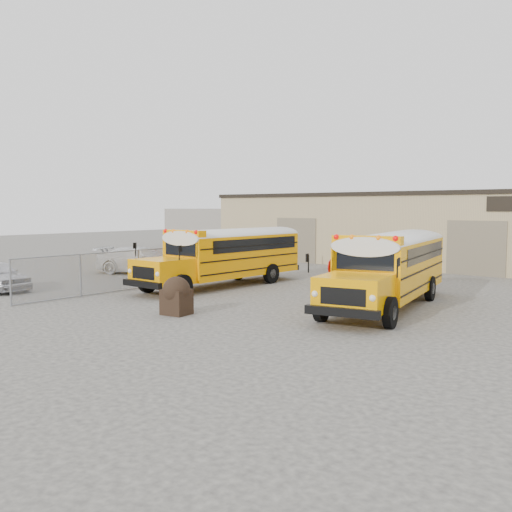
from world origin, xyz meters
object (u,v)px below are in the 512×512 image
Objects in this scene: tarp_bundle at (176,295)px; car_white at (141,260)px; car_dark at (196,260)px; school_bus_left at (298,246)px; school_bus_right at (423,252)px.

car_white reaches higher than tarp_bundle.
car_white is at bearing 150.76° from car_dark.
school_bus_left is 8.82m from car_white.
school_bus_left is at bearing 106.52° from tarp_bundle.
car_white is 1.15× the size of car_dark.
tarp_bundle is at bearing -116.88° from car_dark.
tarp_bundle is 0.30× the size of car_dark.
school_bus_right is 7.45× the size of tarp_bundle.
school_bus_left reaches higher than car_white.
school_bus_left is at bearing -35.69° from car_dark.
tarp_bundle is 12.39m from car_dark.
car_white reaches higher than car_dark.
tarp_bundle is at bearing -147.37° from car_white.
school_bus_left is at bearing -77.72° from car_white.
school_bus_right is at bearing -95.04° from car_white.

